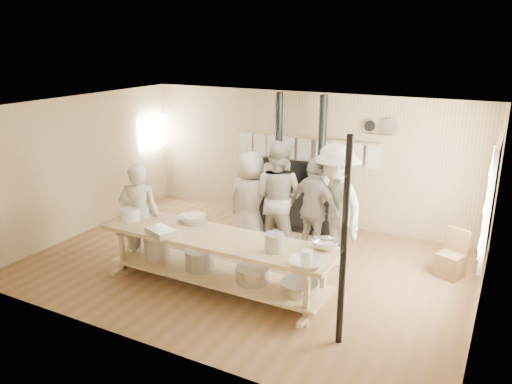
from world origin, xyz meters
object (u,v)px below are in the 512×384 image
at_px(roasting_pan, 161,232).
at_px(cook_center, 251,201).
at_px(cook_far_left, 140,216).
at_px(stove, 297,200).
at_px(cook_by_window, 335,205).
at_px(cook_right, 314,209).
at_px(prep_table, 216,257).
at_px(chair, 451,263).
at_px(cook_left, 278,197).

bearing_deg(roasting_pan, cook_center, 76.78).
bearing_deg(cook_far_left, cook_center, -158.42).
relative_size(stove, roasting_pan, 6.13).
bearing_deg(cook_center, roasting_pan, 76.65).
height_order(cook_center, cook_by_window, cook_by_window).
relative_size(cook_center, cook_right, 1.01).
relative_size(prep_table, roasting_pan, 8.49).
relative_size(cook_far_left, chair, 2.27).
height_order(cook_left, roasting_pan, cook_left).
bearing_deg(cook_right, cook_far_left, 50.96).
bearing_deg(chair, cook_left, -152.42).
xyz_separation_m(cook_by_window, chair, (1.81, 0.37, -0.78)).
bearing_deg(cook_right, chair, -154.18).
bearing_deg(cook_far_left, roasting_pan, 120.87).
height_order(cook_center, chair, cook_center).
height_order(stove, cook_center, stove).
bearing_deg(stove, chair, -17.47).
bearing_deg(cook_right, cook_center, 22.18).
distance_m(prep_table, cook_right, 1.95).
relative_size(chair, roasting_pan, 1.81).
bearing_deg(cook_by_window, stove, 171.39).
relative_size(cook_right, cook_by_window, 0.87).
height_order(prep_table, cook_left, cook_left).
height_order(stove, cook_left, stove).
distance_m(cook_far_left, cook_by_window, 3.15).
relative_size(cook_far_left, cook_center, 0.99).
relative_size(stove, cook_left, 1.32).
xyz_separation_m(cook_center, roasting_pan, (-0.45, -1.93, 0.02)).
distance_m(prep_table, chair, 3.68).
relative_size(cook_far_left, cook_by_window, 0.86).
xyz_separation_m(prep_table, cook_by_window, (1.22, 1.70, 0.49)).
height_order(prep_table, roasting_pan, roasting_pan).
xyz_separation_m(cook_far_left, roasting_pan, (0.76, -0.43, 0.03)).
bearing_deg(cook_left, cook_far_left, 47.16).
bearing_deg(stove, cook_far_left, -117.18).
bearing_deg(roasting_pan, cook_far_left, 150.28).
distance_m(chair, roasting_pan, 4.51).
bearing_deg(prep_table, stove, 89.96).
xyz_separation_m(cook_left, cook_right, (0.66, 0.01, -0.11)).
height_order(cook_far_left, cook_center, cook_center).
bearing_deg(cook_center, cook_far_left, 50.87).
distance_m(cook_right, cook_by_window, 0.39).
bearing_deg(cook_center, prep_table, 99.85).
distance_m(cook_by_window, chair, 2.01).
bearing_deg(stove, cook_by_window, -47.38).
relative_size(cook_right, roasting_pan, 4.12).
bearing_deg(stove, cook_left, -81.61).
bearing_deg(cook_left, prep_table, 87.23).
relative_size(prep_table, cook_left, 1.83).
bearing_deg(cook_right, prep_table, 79.96).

